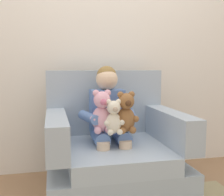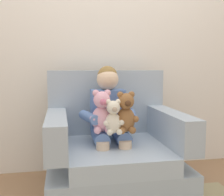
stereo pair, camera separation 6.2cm
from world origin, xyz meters
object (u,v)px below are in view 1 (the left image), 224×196
plush_brown (126,113)px  plush_pink (102,113)px  plush_cream (114,118)px  armchair (113,154)px  seated_child (109,114)px

plush_brown → plush_pink: (-0.17, 0.04, 0.01)m
plush_brown → plush_pink: size_ratio=0.96×
plush_brown → plush_cream: 0.10m
armchair → plush_pink: 0.38m
armchair → seated_child: 0.31m
armchair → plush_cream: armchair is taller
armchair → plush_pink: size_ratio=3.22×
plush_pink → armchair: bearing=36.8°
seated_child → plush_cream: seated_child is taller
plush_pink → plush_brown: bearing=-24.4°
armchair → plush_brown: armchair is taller
armchair → plush_cream: 0.37m
seated_child → plush_pink: seated_child is taller
seated_child → plush_pink: size_ratio=2.70×
seated_child → armchair: bearing=-34.7°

